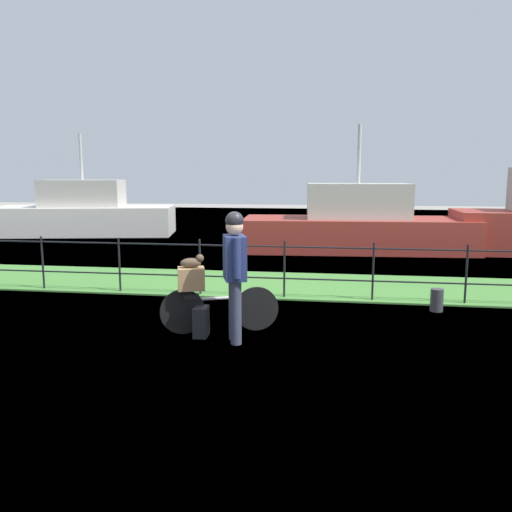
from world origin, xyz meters
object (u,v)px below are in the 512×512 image
object	(u,v)px
terrier_dog	(193,262)
mooring_bollard	(437,300)
wooden_crate	(191,279)
bicycle_main	(219,309)
moored_boat_near	(357,226)
cyclist_person	(235,265)
moored_boat_mid	(84,214)
backpack_on_paving	(201,322)

from	to	relation	value
terrier_dog	mooring_bollard	bearing A→B (deg)	25.80
wooden_crate	bicycle_main	bearing A→B (deg)	17.98
mooring_bollard	moored_boat_near	distance (m)	6.60
bicycle_main	moored_boat_near	size ratio (longest dim) A/B	0.24
bicycle_main	wooden_crate	world-z (taller)	wooden_crate
cyclist_person	moored_boat_mid	distance (m)	13.36
bicycle_main	moored_boat_near	bearing A→B (deg)	75.02
moored_boat_mid	wooden_crate	bearing A→B (deg)	-57.18
bicycle_main	moored_boat_mid	world-z (taller)	moored_boat_mid
backpack_on_paving	moored_boat_mid	world-z (taller)	moored_boat_mid
cyclist_person	mooring_bollard	size ratio (longest dim) A/B	4.69
backpack_on_paving	terrier_dog	bearing A→B (deg)	45.00
wooden_crate	terrier_dog	size ratio (longest dim) A/B	1.08
wooden_crate	moored_boat_mid	bearing A→B (deg)	122.82
bicycle_main	moored_boat_mid	bearing A→B (deg)	124.39
moored_boat_near	moored_boat_mid	bearing A→B (deg)	164.95
cyclist_person	backpack_on_paving	bearing A→B (deg)	162.71
moored_boat_near	wooden_crate	bearing A→B (deg)	-107.01
bicycle_main	mooring_bollard	world-z (taller)	bicycle_main
bicycle_main	backpack_on_paving	distance (m)	0.32
mooring_bollard	moored_boat_mid	xyz separation A→B (m)	(-10.43, 9.05, 0.54)
mooring_bollard	terrier_dog	bearing A→B (deg)	-154.20
terrier_dog	backpack_on_paving	xyz separation A→B (m)	(0.13, -0.12, -0.78)
terrier_dog	moored_boat_mid	size ratio (longest dim) A/B	0.05
moored_boat_mid	terrier_dog	bearing A→B (deg)	-57.07
bicycle_main	moored_boat_mid	size ratio (longest dim) A/B	0.24
moored_boat_near	terrier_dog	bearing A→B (deg)	-106.88
terrier_dog	backpack_on_paving	bearing A→B (deg)	-41.72
wooden_crate	moored_boat_near	xyz separation A→B (m)	(2.51, 8.20, -0.07)
cyclist_person	moored_boat_mid	world-z (taller)	moored_boat_mid
bicycle_main	terrier_dog	world-z (taller)	terrier_dog
backpack_on_paving	moored_boat_mid	xyz separation A→B (m)	(-7.08, 10.85, 0.52)
backpack_on_paving	mooring_bollard	size ratio (longest dim) A/B	1.11
backpack_on_paving	moored_boat_mid	size ratio (longest dim) A/B	0.06
bicycle_main	wooden_crate	bearing A→B (deg)	-162.02
cyclist_person	moored_boat_near	size ratio (longest dim) A/B	0.26
backpack_on_paving	cyclist_person	bearing A→B (deg)	-110.57
backpack_on_paving	wooden_crate	bearing A→B (deg)	51.44
mooring_bollard	moored_boat_near	world-z (taller)	moored_boat_near
backpack_on_paving	mooring_bollard	world-z (taller)	backpack_on_paving
cyclist_person	moored_boat_near	distance (m)	8.67
mooring_bollard	moored_boat_mid	size ratio (longest dim) A/B	0.05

